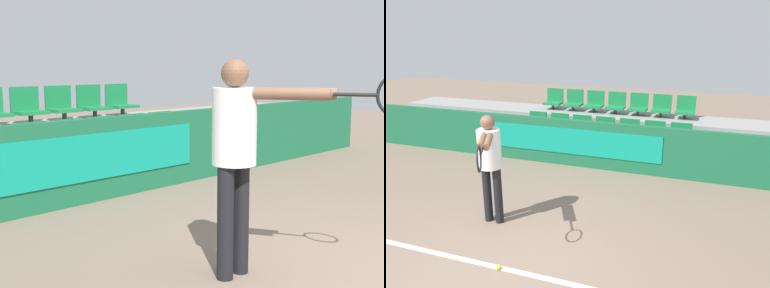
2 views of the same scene
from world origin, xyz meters
TOP-DOWN VIEW (x-y plane):
  - ground_plane at (0.00, 0.00)m, footprint 30.00×30.00m
  - court_baseline at (0.00, 0.18)m, footprint 5.53×0.08m
  - barrier_wall at (-0.01, 3.97)m, footprint 12.42×0.14m
  - bleacher_tier_front at (0.00, 4.60)m, footprint 12.02×1.10m
  - bleacher_tier_middle at (0.00, 5.70)m, footprint 12.02×1.10m
  - stadium_chair_0 at (-1.71, 4.73)m, footprint 0.45×0.37m
  - stadium_chair_1 at (-1.14, 4.73)m, footprint 0.45×0.37m
  - stadium_chair_2 at (-0.57, 4.73)m, footprint 0.45×0.37m
  - stadium_chair_3 at (0.00, 4.73)m, footprint 0.45×0.37m
  - stadium_chair_4 at (0.57, 4.73)m, footprint 0.45×0.37m
  - stadium_chair_5 at (1.14, 4.73)m, footprint 0.45×0.37m
  - stadium_chair_6 at (1.71, 4.73)m, footprint 0.45×0.37m
  - stadium_chair_7 at (-1.71, 5.83)m, footprint 0.45×0.37m
  - stadium_chair_8 at (-1.14, 5.83)m, footprint 0.45×0.37m
  - stadium_chair_9 at (-0.57, 5.83)m, footprint 0.45×0.37m
  - stadium_chair_10 at (0.00, 5.83)m, footprint 0.45×0.37m
  - stadium_chair_11 at (0.57, 5.83)m, footprint 0.45×0.37m
  - stadium_chair_12 at (1.14, 5.83)m, footprint 0.45×0.37m
  - stadium_chair_13 at (1.71, 5.83)m, footprint 0.45×0.37m
  - tennis_player at (-0.78, 1.17)m, footprint 0.80×1.37m
  - tennis_ball at (-0.09, 0.15)m, footprint 0.07×0.07m

SIDE VIEW (x-z plane):
  - ground_plane at x=0.00m, z-range 0.00..0.00m
  - court_baseline at x=0.00m, z-range 0.00..0.01m
  - tennis_ball at x=-0.09m, z-range 0.00..0.07m
  - bleacher_tier_front at x=0.00m, z-range 0.00..0.41m
  - bleacher_tier_middle at x=0.00m, z-range 0.00..0.82m
  - barrier_wall at x=-0.01m, z-range 0.00..1.03m
  - stadium_chair_0 at x=-1.71m, z-range 0.38..0.92m
  - stadium_chair_1 at x=-1.14m, z-range 0.38..0.92m
  - stadium_chair_2 at x=-0.57m, z-range 0.38..0.92m
  - stadium_chair_3 at x=0.00m, z-range 0.38..0.92m
  - stadium_chair_4 at x=0.57m, z-range 0.38..0.92m
  - stadium_chair_5 at x=1.14m, z-range 0.38..0.92m
  - stadium_chair_6 at x=1.71m, z-range 0.38..0.92m
  - stadium_chair_7 at x=-1.71m, z-range 0.79..1.33m
  - stadium_chair_8 at x=-1.14m, z-range 0.79..1.33m
  - stadium_chair_9 at x=-0.57m, z-range 0.79..1.33m
  - stadium_chair_10 at x=0.00m, z-range 0.79..1.33m
  - stadium_chair_11 at x=0.57m, z-range 0.79..1.33m
  - stadium_chair_12 at x=1.14m, z-range 0.79..1.33m
  - stadium_chair_13 at x=1.71m, z-range 0.79..1.33m
  - tennis_player at x=-0.78m, z-range 0.21..1.92m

